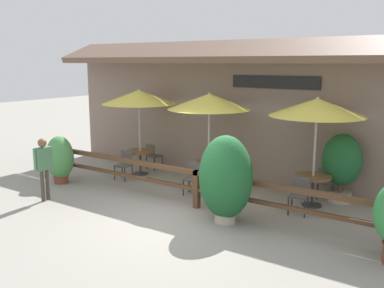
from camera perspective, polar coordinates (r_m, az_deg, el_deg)
ground_plane at (r=9.93m, az=-2.81°, el=-10.14°), size 60.00×60.00×0.00m
building_facade at (r=12.85m, az=8.27°, el=4.54°), size 14.28×1.49×4.23m
patio_railing at (r=10.52m, az=0.62°, el=-4.92°), size 10.40×0.14×0.95m
patio_umbrella_near at (r=13.52m, az=-7.10°, el=6.23°), size 2.32×2.32×2.74m
dining_table_near at (r=13.79m, az=-6.92°, el=-1.51°), size 0.89×0.89×0.77m
chair_near_streetside at (r=13.30m, az=-9.00°, el=-2.58°), size 0.47×0.47×0.87m
chair_near_wallside at (r=14.41m, az=-5.23°, el=-1.45°), size 0.46×0.46×0.87m
patio_umbrella_middle at (r=11.87m, az=2.30°, el=5.67°), size 2.32×2.32×2.74m
dining_table_middle at (r=12.18m, az=2.23°, el=-3.11°), size 0.89×0.89×0.77m
chair_middle_streetside at (r=11.67m, az=0.20°, el=-4.34°), size 0.49×0.49×0.87m
chair_middle_wallside at (r=12.78m, az=3.90°, el=-3.02°), size 0.49×0.49×0.87m
patio_umbrella_far at (r=10.77m, az=16.34°, el=4.71°), size 2.32×2.32×2.74m
dining_table_far at (r=11.11m, az=15.83°, el=-4.89°), size 0.89×0.89×0.77m
chair_far_streetside at (r=10.52m, az=14.11°, el=-6.40°), size 0.48×0.48×0.87m
chair_far_wallside at (r=11.79m, az=17.37°, el=-4.70°), size 0.51×0.51×0.87m
potted_plant_corner_fern at (r=9.53m, az=4.50°, el=-4.57°), size 1.23×1.11×1.99m
potted_plant_broad_leaf at (r=13.25m, az=-17.21°, el=-1.87°), size 0.86×0.78×1.42m
potted_plant_tall_tropical at (r=11.56m, az=19.33°, el=-2.37°), size 0.99×0.89×1.77m
pedestrian at (r=11.64m, az=-19.21°, el=-2.15°), size 0.22×0.58×1.64m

